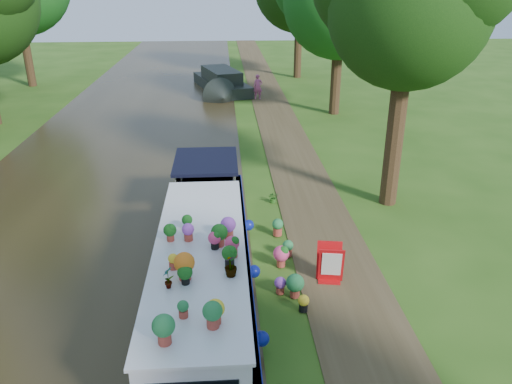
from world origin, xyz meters
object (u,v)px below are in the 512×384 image
object	(u,v)px
plant_boat	(202,288)
pedestrian_pink	(258,87)
second_boat	(221,82)
sandwich_board	(330,265)

from	to	relation	value
plant_boat	pedestrian_pink	bearing A→B (deg)	82.78
second_boat	pedestrian_pink	xyz separation A→B (m)	(2.25, -2.50, 0.18)
plant_boat	pedestrian_pink	size ratio (longest dim) A/B	8.99
sandwich_board	pedestrian_pink	bearing A→B (deg)	100.20
plant_boat	sandwich_board	xyz separation A→B (m)	(3.12, 1.36, -0.38)
plant_boat	sandwich_board	bearing A→B (deg)	23.53
second_boat	sandwich_board	bearing A→B (deg)	-100.20
second_boat	pedestrian_pink	world-z (taller)	pedestrian_pink
plant_boat	second_boat	xyz separation A→B (m)	(0.50, 24.21, -0.25)
second_boat	pedestrian_pink	size ratio (longest dim) A/B	5.38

